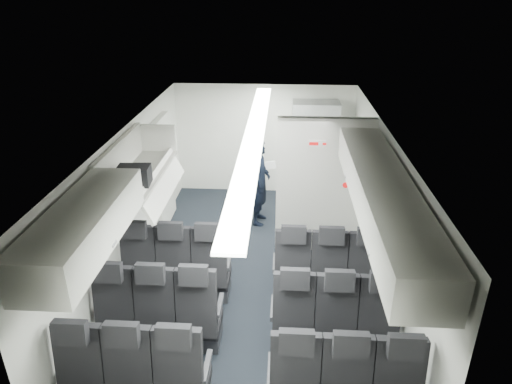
# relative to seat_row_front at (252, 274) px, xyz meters

# --- Properties ---
(cabin_shell) EXTENTS (3.41, 6.01, 2.16)m
(cabin_shell) POSITION_rel_seat_row_front_xyz_m (0.00, 0.53, 0.72)
(cabin_shell) COLOR black
(cabin_shell) RESTS_ON ground
(seat_row_front) EXTENTS (3.33, 0.56, 1.24)m
(seat_row_front) POSITION_rel_seat_row_front_xyz_m (0.00, 0.00, 0.00)
(seat_row_front) COLOR black
(seat_row_front) RESTS_ON cabin_shell
(seat_row_mid) EXTENTS (3.33, 0.56, 1.24)m
(seat_row_mid) POSITION_rel_seat_row_front_xyz_m (0.00, -0.90, 0.00)
(seat_row_mid) COLOR black
(seat_row_mid) RESTS_ON cabin_shell
(seat_row_rear) EXTENTS (3.33, 0.56, 1.24)m
(seat_row_rear) POSITION_rel_seat_row_front_xyz_m (0.00, -1.80, 0.00)
(seat_row_rear) COLOR black
(seat_row_rear) RESTS_ON cabin_shell
(overhead_bin_left_rear) EXTENTS (0.53, 1.80, 0.40)m
(overhead_bin_left_rear) POSITION_rel_seat_row_front_xyz_m (-1.40, -1.47, 1.46)
(overhead_bin_left_rear) COLOR silver
(overhead_bin_left_rear) RESTS_ON cabin_shell
(overhead_bin_left_front_open) EXTENTS (0.64, 1.70, 0.72)m
(overhead_bin_left_front_open) POSITION_rel_seat_row_front_xyz_m (-1.44, 0.28, 1.33)
(overhead_bin_left_front_open) COLOR #9E9E93
(overhead_bin_left_front_open) RESTS_ON cabin_shell
(overhead_bin_right_rear) EXTENTS (0.53, 1.80, 0.40)m
(overhead_bin_right_rear) POSITION_rel_seat_row_front_xyz_m (1.40, -1.47, 1.46)
(overhead_bin_right_rear) COLOR silver
(overhead_bin_right_rear) RESTS_ON cabin_shell
(overhead_bin_right_front) EXTENTS (0.53, 1.70, 0.40)m
(overhead_bin_right_front) POSITION_rel_seat_row_front_xyz_m (1.40, 0.28, 1.46)
(overhead_bin_right_front) COLOR silver
(overhead_bin_right_front) RESTS_ON cabin_shell
(bulkhead_partition) EXTENTS (1.40, 0.15, 2.13)m
(bulkhead_partition) POSITION_rel_seat_row_front_xyz_m (0.98, 1.33, 0.67)
(bulkhead_partition) COLOR silver
(bulkhead_partition) RESTS_ON cabin_shell
(galley_unit) EXTENTS (0.85, 0.52, 1.90)m
(galley_unit) POSITION_rel_seat_row_front_xyz_m (0.95, 3.25, 0.55)
(galley_unit) COLOR #939399
(galley_unit) RESTS_ON cabin_shell
(boarding_door) EXTENTS (0.12, 1.27, 1.86)m
(boarding_door) POSITION_rel_seat_row_front_xyz_m (-1.64, 2.09, 0.55)
(boarding_door) COLOR silver
(boarding_door) RESTS_ON cabin_shell
(flight_attendant) EXTENTS (0.40, 0.58, 1.53)m
(flight_attendant) POSITION_rel_seat_row_front_xyz_m (-0.02, 2.19, 0.36)
(flight_attendant) COLOR black
(flight_attendant) RESTS_ON ground
(carry_on_bag) EXTENTS (0.39, 0.28, 0.22)m
(carry_on_bag) POSITION_rel_seat_row_front_xyz_m (-1.35, -0.15, 1.42)
(carry_on_bag) COLOR black
(carry_on_bag) RESTS_ON overhead_bin_left_front_open
(papers) EXTENTS (0.18, 0.06, 0.13)m
(papers) POSITION_rel_seat_row_front_xyz_m (0.17, 2.14, 0.69)
(papers) COLOR white
(papers) RESTS_ON flight_attendant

